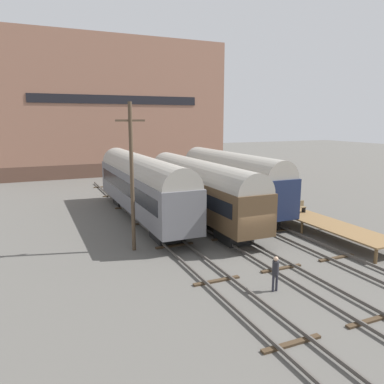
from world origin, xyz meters
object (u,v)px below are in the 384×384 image
at_px(person_worker, 275,270).
at_px(utility_pole, 132,176).
at_px(train_car_navy, 232,178).
at_px(bench, 297,207).
at_px(train_car_brown, 200,187).
at_px(train_car_grey, 141,183).

relative_size(person_worker, utility_pole, 0.19).
relative_size(train_car_navy, utility_pole, 1.63).
xyz_separation_m(train_car_navy, person_worker, (-6.02, -14.86, -1.99)).
height_order(bench, person_worker, bench).
height_order(train_car_brown, person_worker, train_car_brown).
distance_m(person_worker, utility_pole, 10.38).
relative_size(train_car_navy, train_car_grey, 0.81).
height_order(train_car_grey, train_car_brown, train_car_grey).
xyz_separation_m(train_car_brown, person_worker, (-1.97, -12.80, -1.82)).
bearing_deg(utility_pole, bench, 2.38).
bearing_deg(train_car_brown, bench, -29.42).
distance_m(train_car_grey, person_worker, 15.89).
xyz_separation_m(train_car_grey, train_car_brown, (4.05, -2.83, -0.18)).
relative_size(bench, utility_pole, 0.15).
bearing_deg(train_car_grey, bench, -31.58).
bearing_deg(person_worker, utility_pole, 119.00).
bearing_deg(train_car_brown, person_worker, -98.75).
distance_m(train_car_navy, train_car_grey, 8.14).
relative_size(bench, person_worker, 0.79).
height_order(train_car_grey, person_worker, train_car_grey).
bearing_deg(train_car_brown, train_car_grey, 145.06).
distance_m(bench, person_worker, 12.51).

